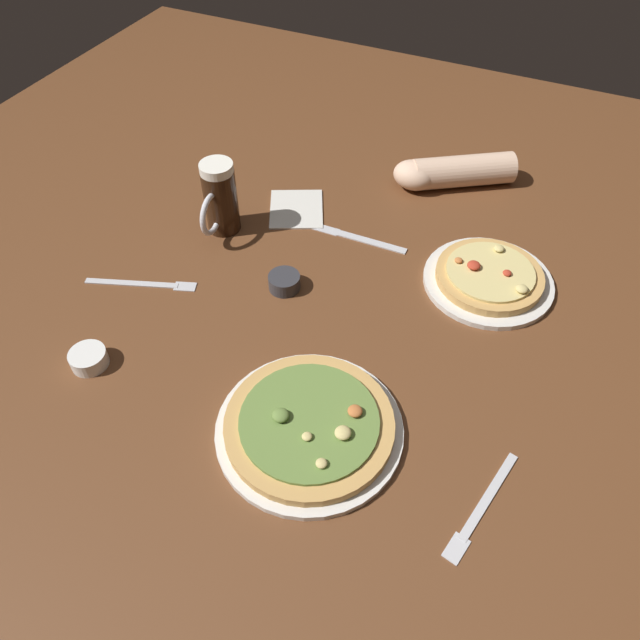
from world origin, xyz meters
name	(u,v)px	position (x,y,z in m)	size (l,w,h in m)	color
ground_plane	(320,332)	(0.00, 0.00, -0.01)	(2.40, 2.40, 0.03)	brown
pizza_plate_near	(309,426)	(0.08, -0.22, 0.02)	(0.31, 0.31, 0.05)	silver
pizza_plate_far	(489,278)	(0.26, 0.25, 0.02)	(0.26, 0.26, 0.05)	silver
beer_mug_dark	(220,199)	(-0.32, 0.18, 0.08)	(0.07, 0.13, 0.17)	black
ramekin_sauce	(284,282)	(-0.11, 0.07, 0.02)	(0.06, 0.06, 0.03)	#333338
ramekin_butter	(89,359)	(-0.34, -0.26, 0.02)	(0.07, 0.07, 0.03)	white
napkin_folded	(296,208)	(-0.20, 0.31, 0.00)	(0.12, 0.14, 0.01)	silver
fork_left	(482,507)	(0.38, -0.23, 0.00)	(0.07, 0.21, 0.01)	silver
knife_right	(358,238)	(-0.03, 0.27, 0.00)	(0.22, 0.02, 0.01)	silver
fork_spare	(143,284)	(-0.38, -0.05, 0.00)	(0.22, 0.10, 0.01)	silver
diner_arm	(449,172)	(0.09, 0.55, 0.04)	(0.27, 0.20, 0.07)	beige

